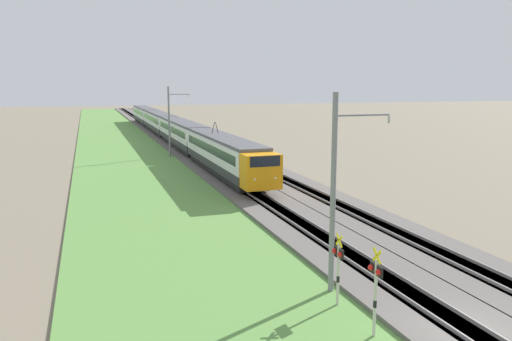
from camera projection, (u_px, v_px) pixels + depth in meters
name	position (u px, v px, depth m)	size (l,w,h in m)	color
ground_plane	(468.00, 340.00, 16.62)	(400.00, 400.00, 0.00)	#7A705B
ballast_main	(186.00, 151.00, 63.27)	(240.00, 4.40, 0.30)	#605B56
ballast_adjacent	(219.00, 149.00, 64.64)	(240.00, 4.40, 0.30)	#605B56
track_main	(186.00, 151.00, 63.27)	(240.00, 1.57, 0.45)	#4C4238
track_adjacent	(219.00, 149.00, 64.63)	(240.00, 1.57, 0.45)	#4C4238
grass_verge	(128.00, 154.00, 61.01)	(240.00, 12.09, 0.12)	#5B8E42
passenger_train	(169.00, 126.00, 75.37)	(86.06, 2.83, 4.86)	orange
crossing_signal_near	(375.00, 285.00, 16.31)	(0.70, 0.23, 3.17)	beige
crossing_signal_aux	(338.00, 264.00, 18.72)	(0.70, 0.23, 2.91)	beige
catenary_mast_near	(335.00, 193.00, 19.63)	(0.22, 2.56, 8.12)	slate
catenary_mast_mid	(170.00, 121.00, 57.76)	(0.22, 2.56, 8.23)	slate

